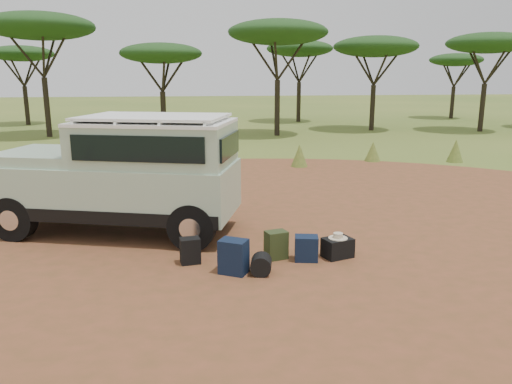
{
  "coord_description": "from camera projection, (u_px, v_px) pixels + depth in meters",
  "views": [
    {
      "loc": [
        -1.12,
        -8.65,
        3.18
      ],
      "look_at": [
        0.26,
        0.53,
        1.0
      ],
      "focal_mm": 35.0,
      "sensor_mm": 36.0,
      "label": 1
    }
  ],
  "objects": [
    {
      "name": "ground",
      "position": [
        246.0,
        252.0,
        9.22
      ],
      "size": [
        140.0,
        140.0,
        0.0
      ],
      "primitive_type": "plane",
      "color": "#4D6825",
      "rests_on": "ground"
    },
    {
      "name": "dirt_clearing",
      "position": [
        246.0,
        251.0,
        9.22
      ],
      "size": [
        23.0,
        23.0,
        0.01
      ],
      "primitive_type": "cylinder",
      "color": "brown",
      "rests_on": "ground"
    },
    {
      "name": "grass_fringe",
      "position": [
        217.0,
        156.0,
        17.49
      ],
      "size": [
        36.6,
        1.6,
        0.9
      ],
      "color": "#4D6825",
      "rests_on": "ground"
    },
    {
      "name": "acacia_treeline",
      "position": [
        213.0,
        43.0,
        27.28
      ],
      "size": [
        46.7,
        13.2,
        6.26
      ],
      "color": "black",
      "rests_on": "ground"
    },
    {
      "name": "safari_vehicle",
      "position": [
        125.0,
        177.0,
        10.12
      ],
      "size": [
        5.27,
        3.33,
        2.41
      ],
      "rotation": [
        0.0,
        0.0,
        -0.3
      ],
      "color": "#A1BDA2",
      "rests_on": "ground"
    },
    {
      "name": "backpack_black",
      "position": [
        190.0,
        251.0,
        8.58
      ],
      "size": [
        0.37,
        0.29,
        0.46
      ],
      "primitive_type": "cube",
      "rotation": [
        0.0,
        0.0,
        0.13
      ],
      "color": "black",
      "rests_on": "ground"
    },
    {
      "name": "backpack_navy",
      "position": [
        234.0,
        257.0,
        8.14
      ],
      "size": [
        0.54,
        0.49,
        0.58
      ],
      "primitive_type": "cube",
      "rotation": [
        0.0,
        0.0,
        -0.52
      ],
      "color": "#111F37",
      "rests_on": "ground"
    },
    {
      "name": "backpack_olive",
      "position": [
        276.0,
        245.0,
        8.8
      ],
      "size": [
        0.42,
        0.35,
        0.51
      ],
      "primitive_type": "cube",
      "rotation": [
        0.0,
        0.0,
        0.26
      ],
      "color": "#2E3B1B",
      "rests_on": "ground"
    },
    {
      "name": "duffel_navy",
      "position": [
        306.0,
        248.0,
        8.72
      ],
      "size": [
        0.45,
        0.37,
        0.45
      ],
      "primitive_type": "cube",
      "rotation": [
        0.0,
        0.0,
        -0.2
      ],
      "color": "#111F37",
      "rests_on": "ground"
    },
    {
      "name": "hard_case",
      "position": [
        338.0,
        248.0,
        8.88
      ],
      "size": [
        0.59,
        0.49,
        0.36
      ],
      "primitive_type": "cube",
      "rotation": [
        0.0,
        0.0,
        0.31
      ],
      "color": "black",
      "rests_on": "ground"
    },
    {
      "name": "stuff_sack",
      "position": [
        261.0,
        265.0,
        8.12
      ],
      "size": [
        0.41,
        0.41,
        0.34
      ],
      "primitive_type": "cylinder",
      "rotation": [
        1.57,
        0.0,
        -0.21
      ],
      "color": "black",
      "rests_on": "ground"
    },
    {
      "name": "safari_hat",
      "position": [
        338.0,
        236.0,
        8.83
      ],
      "size": [
        0.34,
        0.34,
        0.1
      ],
      "color": "beige",
      "rests_on": "hard_case"
    }
  ]
}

